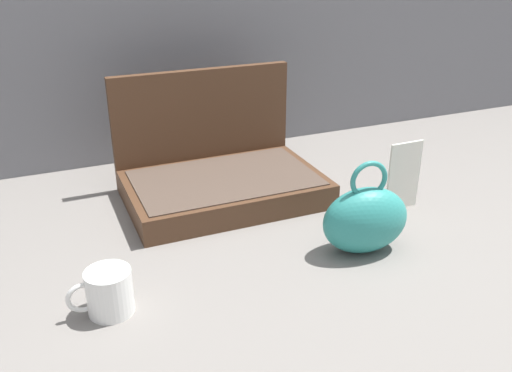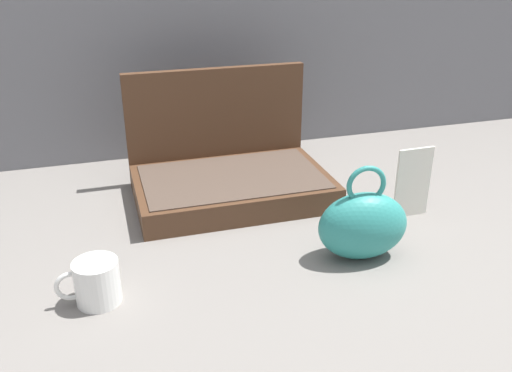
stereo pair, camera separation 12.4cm
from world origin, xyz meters
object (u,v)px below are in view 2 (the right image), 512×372
(open_suitcase, at_px, (228,170))
(info_card_left, at_px, (413,183))
(teal_pouch_handbag, at_px, (363,225))
(coffee_mug, at_px, (96,282))

(open_suitcase, xyz_separation_m, info_card_left, (0.40, -0.26, 0.02))
(open_suitcase, bearing_deg, teal_pouch_handbag, -64.10)
(coffee_mug, bearing_deg, open_suitcase, 48.35)
(open_suitcase, xyz_separation_m, teal_pouch_handbag, (0.19, -0.40, 0.01))
(info_card_left, bearing_deg, teal_pouch_handbag, -146.67)
(teal_pouch_handbag, bearing_deg, coffee_mug, -179.72)
(teal_pouch_handbag, relative_size, coffee_mug, 1.78)
(teal_pouch_handbag, height_order, info_card_left, teal_pouch_handbag)
(teal_pouch_handbag, xyz_separation_m, info_card_left, (0.20, 0.14, 0.01))
(open_suitcase, height_order, teal_pouch_handbag, open_suitcase)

